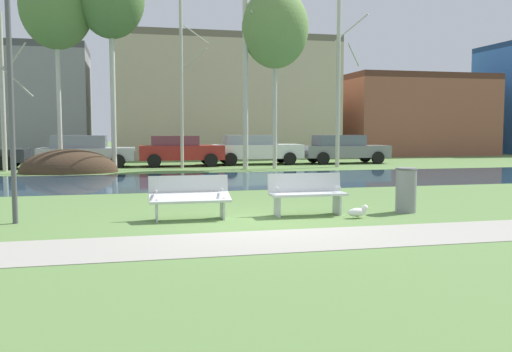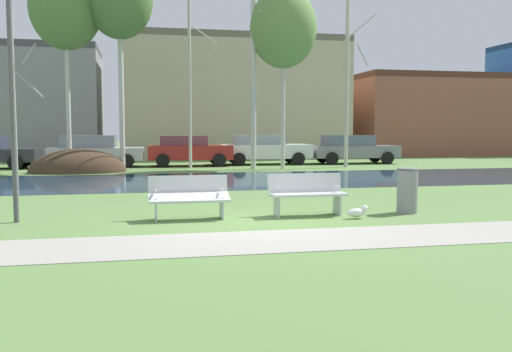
{
  "view_description": "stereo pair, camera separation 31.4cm",
  "coord_description": "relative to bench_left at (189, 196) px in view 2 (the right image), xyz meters",
  "views": [
    {
      "loc": [
        -2.5,
        -10.32,
        1.81
      ],
      "look_at": [
        0.23,
        1.16,
        0.81
      ],
      "focal_mm": 39.22,
      "sensor_mm": 36.0,
      "label": 1
    },
    {
      "loc": [
        -2.19,
        -10.38,
        1.81
      ],
      "look_at": [
        0.23,
        1.16,
        0.81
      ],
      "focal_mm": 39.22,
      "sensor_mm": 36.0,
      "label": 2
    }
  ],
  "objects": [
    {
      "name": "building_brick_low",
      "position": [
        18.45,
        24.98,
        2.27
      ],
      "size": [
        10.04,
        6.96,
        5.47
      ],
      "color": "brown",
      "rests_on": "ground"
    },
    {
      "name": "soil_mound",
      "position": [
        -3.47,
        13.11,
        -0.47
      ],
      "size": [
        3.98,
        2.45,
        1.95
      ],
      "primitive_type": "ellipsoid",
      "color": "#423021",
      "rests_on": "ground"
    },
    {
      "name": "parked_suv_fifth_grey",
      "position": [
        9.93,
        16.31,
        0.31
      ],
      "size": [
        4.53,
        2.06,
        1.48
      ],
      "color": "slate",
      "rests_on": "ground"
    },
    {
      "name": "birch_left",
      "position": [
        -3.83,
        13.53,
        6.33
      ],
      "size": [
        2.94,
        2.94,
        8.75
      ],
      "color": "beige",
      "rests_on": "ground"
    },
    {
      "name": "birch_far_right",
      "position": [
        8.66,
        13.83,
        4.3
      ],
      "size": [
        1.52,
        2.39,
        9.42
      ],
      "color": "#BCB7A8",
      "rests_on": "ground"
    },
    {
      "name": "parked_wagon_fourth_white",
      "position": [
        5.27,
        16.61,
        0.32
      ],
      "size": [
        4.59,
        2.23,
        1.49
      ],
      "color": "silver",
      "rests_on": "ground"
    },
    {
      "name": "streetlamp",
      "position": [
        -3.31,
        0.31,
        3.39
      ],
      "size": [
        0.32,
        0.32,
        5.86
      ],
      "color": "#4C4C51",
      "rests_on": "ground"
    },
    {
      "name": "birch_center_right",
      "position": [
        4.11,
        13.53,
        4.23
      ],
      "size": [
        1.09,
        1.85,
        9.27
      ],
      "color": "beige",
      "rests_on": "ground"
    },
    {
      "name": "building_beige_block",
      "position": [
        5.09,
        24.49,
        3.27
      ],
      "size": [
        13.66,
        6.45,
        7.49
      ],
      "color": "#BCAD8E",
      "rests_on": "ground"
    },
    {
      "name": "parked_hatch_third_red",
      "position": [
        1.4,
        16.08,
        0.31
      ],
      "size": [
        4.07,
        2.07,
        1.47
      ],
      "color": "maroon",
      "rests_on": "ground"
    },
    {
      "name": "paved_path_strip",
      "position": [
        1.23,
        -2.48,
        -0.47
      ],
      "size": [
        60.0,
        1.8,
        0.01
      ],
      "primitive_type": "cube",
      "color": "#9E998E",
      "rests_on": "ground"
    },
    {
      "name": "birch_center",
      "position": [
        1.39,
        14.61,
        3.57
      ],
      "size": [
        1.32,
        2.39,
        7.92
      ],
      "color": "#BCB7A8",
      "rests_on": "ground"
    },
    {
      "name": "ground_plane",
      "position": [
        1.23,
        9.25,
        -0.47
      ],
      "size": [
        120.0,
        120.0,
        0.0
      ],
      "primitive_type": "plane",
      "color": "#5B7F42"
    },
    {
      "name": "birch_far_left",
      "position": [
        -6.14,
        14.47,
        2.92
      ],
      "size": [
        1.37,
        2.29,
        6.67
      ],
      "color": "#BCB7A8",
      "rests_on": "ground"
    },
    {
      "name": "birch_right",
      "position": [
        5.45,
        13.47,
        5.81
      ],
      "size": [
        2.98,
        2.98,
        8.09
      ],
      "color": "beige",
      "rests_on": "ground"
    },
    {
      "name": "bench_right",
      "position": [
        2.46,
        0.0,
        0.0
      ],
      "size": [
        1.61,
        0.58,
        0.87
      ],
      "color": "silver",
      "rests_on": "ground"
    },
    {
      "name": "river_band",
      "position": [
        1.23,
        8.27,
        -0.47
      ],
      "size": [
        80.0,
        6.76,
        0.01
      ],
      "primitive_type": "cube",
      "color": "#284256",
      "rests_on": "ground"
    },
    {
      "name": "bench_left",
      "position": [
        0.0,
        0.0,
        0.0
      ],
      "size": [
        1.61,
        0.58,
        0.87
      ],
      "color": "silver",
      "rests_on": "ground"
    },
    {
      "name": "trash_bin",
      "position": [
        4.68,
        -0.12,
        0.03
      ],
      "size": [
        0.47,
        0.47,
        0.97
      ],
      "color": "gray",
      "rests_on": "ground"
    },
    {
      "name": "birch_center_left",
      "position": [
        -1.64,
        13.22,
        6.67
      ],
      "size": [
        2.75,
        2.75,
        9.21
      ],
      "color": "beige",
      "rests_on": "ground"
    },
    {
      "name": "parked_sedan_second_silver",
      "position": [
        -3.02,
        16.37,
        0.32
      ],
      "size": [
        4.42,
        2.23,
        1.5
      ],
      "color": "#B2B5BC",
      "rests_on": "ground"
    },
    {
      "name": "seagull",
      "position": [
        3.34,
        -0.63,
        -0.34
      ],
      "size": [
        0.47,
        0.18,
        0.27
      ],
      "color": "white",
      "rests_on": "ground"
    }
  ]
}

